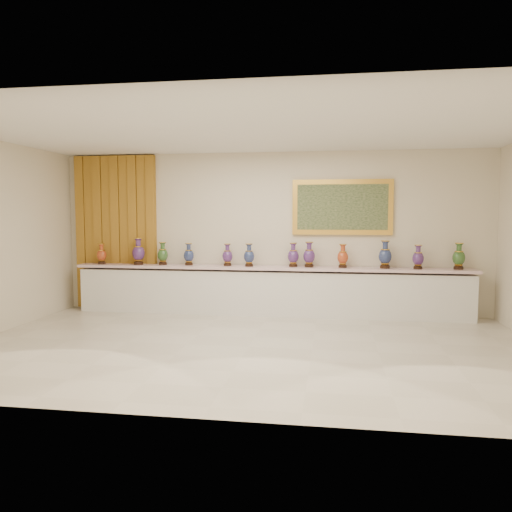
{
  "coord_description": "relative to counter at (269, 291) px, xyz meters",
  "views": [
    {
      "loc": [
        1.15,
        -6.76,
        1.85
      ],
      "look_at": [
        -0.15,
        1.7,
        1.14
      ],
      "focal_mm": 35.0,
      "sensor_mm": 36.0,
      "label": 1
    }
  ],
  "objects": [
    {
      "name": "ground",
      "position": [
        0.0,
        -2.27,
        -0.44
      ],
      "size": [
        8.0,
        8.0,
        0.0
      ],
      "primitive_type": "plane",
      "color": "beige",
      "rests_on": "ground"
    },
    {
      "name": "room",
      "position": [
        -2.33,
        0.17,
        1.14
      ],
      "size": [
        8.0,
        8.0,
        8.0
      ],
      "color": "beige",
      "rests_on": "ground"
    },
    {
      "name": "counter",
      "position": [
        0.0,
        0.0,
        0.0
      ],
      "size": [
        7.28,
        0.48,
        0.9
      ],
      "color": "white",
      "rests_on": "ground"
    },
    {
      "name": "vase_0",
      "position": [
        -3.24,
        -0.04,
        0.64
      ],
      "size": [
        0.23,
        0.23,
        0.39
      ],
      "rotation": [
        0.0,
        0.0,
        0.3
      ],
      "color": "black",
      "rests_on": "counter"
    },
    {
      "name": "vase_1",
      "position": [
        -2.49,
        -0.06,
        0.69
      ],
      "size": [
        0.31,
        0.31,
        0.51
      ],
      "rotation": [
        0.0,
        0.0,
        0.39
      ],
      "color": "black",
      "rests_on": "counter"
    },
    {
      "name": "vase_2",
      "position": [
        -2.03,
        -0.0,
        0.66
      ],
      "size": [
        0.26,
        0.26,
        0.43
      ],
      "rotation": [
        0.0,
        0.0,
        0.39
      ],
      "color": "black",
      "rests_on": "counter"
    },
    {
      "name": "vase_3",
      "position": [
        -1.52,
        0.0,
        0.65
      ],
      "size": [
        0.24,
        0.24,
        0.41
      ],
      "rotation": [
        0.0,
        0.0,
        -0.32
      ],
      "color": "black",
      "rests_on": "counter"
    },
    {
      "name": "vase_4",
      "position": [
        -0.78,
        -0.0,
        0.65
      ],
      "size": [
        0.2,
        0.2,
        0.41
      ],
      "rotation": [
        0.0,
        0.0,
        -0.04
      ],
      "color": "black",
      "rests_on": "counter"
    },
    {
      "name": "vase_5",
      "position": [
        -0.36,
        -0.05,
        0.65
      ],
      "size": [
        0.26,
        0.26,
        0.42
      ],
      "rotation": [
        0.0,
        0.0,
        -0.41
      ],
      "color": "black",
      "rests_on": "counter"
    },
    {
      "name": "vase_6",
      "position": [
        0.44,
        0.02,
        0.66
      ],
      "size": [
        0.24,
        0.24,
        0.44
      ],
      "rotation": [
        0.0,
        0.0,
        -0.18
      ],
      "color": "black",
      "rests_on": "counter"
    },
    {
      "name": "vase_7",
      "position": [
        0.73,
        -0.01,
        0.67
      ],
      "size": [
        0.27,
        0.27,
        0.46
      ],
      "rotation": [
        0.0,
        0.0,
        -0.37
      ],
      "color": "black",
      "rests_on": "counter"
    },
    {
      "name": "vase_8",
      "position": [
        1.33,
        0.0,
        0.65
      ],
      "size": [
        0.25,
        0.25,
        0.42
      ],
      "rotation": [
        0.0,
        0.0,
        0.37
      ],
      "color": "black",
      "rests_on": "counter"
    },
    {
      "name": "vase_9",
      "position": [
        2.07,
        -0.0,
        0.68
      ],
      "size": [
        0.26,
        0.26,
        0.49
      ],
      "rotation": [
        0.0,
        0.0,
        0.18
      ],
      "color": "black",
      "rests_on": "counter"
    },
    {
      "name": "vase_10",
      "position": [
        2.63,
        -0.04,
        0.65
      ],
      "size": [
        0.25,
        0.25,
        0.42
      ],
      "rotation": [
        0.0,
        0.0,
        0.35
      ],
      "color": "black",
      "rests_on": "counter"
    },
    {
      "name": "vase_11",
      "position": [
        3.31,
        0.01,
        0.67
      ],
      "size": [
        0.23,
        0.23,
        0.46
      ],
      "rotation": [
        0.0,
        0.0,
        0.09
      ],
      "color": "black",
      "rests_on": "counter"
    },
    {
      "name": "label_card",
      "position": [
        -1.2,
        -0.14,
        0.47
      ],
      "size": [
        0.1,
        0.06,
        0.0
      ],
      "primitive_type": "cube",
      "color": "white",
      "rests_on": "counter"
    }
  ]
}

